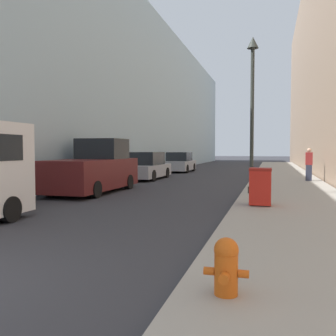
{
  "coord_description": "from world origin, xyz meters",
  "views": [
    {
      "loc": [
        4.59,
        -3.22,
        1.77
      ],
      "look_at": [
        -1.26,
        17.98,
        0.69
      ],
      "focal_mm": 40.0,
      "sensor_mm": 36.0,
      "label": 1
    }
  ],
  "objects_px": {
    "trash_bin": "(260,186)",
    "pickup_truck": "(95,170)",
    "lamppost": "(252,97)",
    "pedestrian_on_sidewalk": "(309,164)",
    "fire_hydrant": "(226,265)",
    "parked_sedan_near": "(146,167)",
    "parked_sedan_far": "(179,163)"
  },
  "relations": [
    {
      "from": "trash_bin",
      "to": "pedestrian_on_sidewalk",
      "type": "bearing_deg",
      "value": 77.06
    },
    {
      "from": "parked_sedan_near",
      "to": "pedestrian_on_sidewalk",
      "type": "height_order",
      "value": "pedestrian_on_sidewalk"
    },
    {
      "from": "pickup_truck",
      "to": "parked_sedan_near",
      "type": "height_order",
      "value": "pickup_truck"
    },
    {
      "from": "lamppost",
      "to": "pedestrian_on_sidewalk",
      "type": "bearing_deg",
      "value": 68.3
    },
    {
      "from": "parked_sedan_near",
      "to": "fire_hydrant",
      "type": "bearing_deg",
      "value": -68.42
    },
    {
      "from": "lamppost",
      "to": "fire_hydrant",
      "type": "bearing_deg",
      "value": -88.7
    },
    {
      "from": "fire_hydrant",
      "to": "pickup_truck",
      "type": "height_order",
      "value": "pickup_truck"
    },
    {
      "from": "trash_bin",
      "to": "pickup_truck",
      "type": "distance_m",
      "value": 7.38
    },
    {
      "from": "lamppost",
      "to": "pickup_truck",
      "type": "height_order",
      "value": "lamppost"
    },
    {
      "from": "fire_hydrant",
      "to": "pedestrian_on_sidewalk",
      "type": "distance_m",
      "value": 16.88
    },
    {
      "from": "fire_hydrant",
      "to": "pickup_truck",
      "type": "relative_size",
      "value": 0.12
    },
    {
      "from": "fire_hydrant",
      "to": "parked_sedan_near",
      "type": "height_order",
      "value": "parked_sedan_near"
    },
    {
      "from": "fire_hydrant",
      "to": "parked_sedan_near",
      "type": "distance_m",
      "value": 18.31
    },
    {
      "from": "parked_sedan_near",
      "to": "lamppost",
      "type": "bearing_deg",
      "value": -46.74
    },
    {
      "from": "parked_sedan_far",
      "to": "pedestrian_on_sidewalk",
      "type": "height_order",
      "value": "pedestrian_on_sidewalk"
    },
    {
      "from": "fire_hydrant",
      "to": "lamppost",
      "type": "relative_size",
      "value": 0.11
    },
    {
      "from": "trash_bin",
      "to": "lamppost",
      "type": "height_order",
      "value": "lamppost"
    },
    {
      "from": "pedestrian_on_sidewalk",
      "to": "pickup_truck",
      "type": "bearing_deg",
      "value": -143.22
    },
    {
      "from": "trash_bin",
      "to": "fire_hydrant",
      "type": "bearing_deg",
      "value": -91.45
    },
    {
      "from": "lamppost",
      "to": "pickup_truck",
      "type": "relative_size",
      "value": 1.09
    },
    {
      "from": "trash_bin",
      "to": "parked_sedan_near",
      "type": "height_order",
      "value": "parked_sedan_near"
    },
    {
      "from": "pickup_truck",
      "to": "parked_sedan_far",
      "type": "height_order",
      "value": "pickup_truck"
    },
    {
      "from": "parked_sedan_far",
      "to": "trash_bin",
      "type": "bearing_deg",
      "value": -69.12
    },
    {
      "from": "parked_sedan_near",
      "to": "parked_sedan_far",
      "type": "distance_m",
      "value": 7.7
    },
    {
      "from": "lamppost",
      "to": "parked_sedan_near",
      "type": "height_order",
      "value": "lamppost"
    },
    {
      "from": "fire_hydrant",
      "to": "pedestrian_on_sidewalk",
      "type": "xyz_separation_m",
      "value": [
        2.39,
        16.7,
        0.52
      ]
    },
    {
      "from": "fire_hydrant",
      "to": "trash_bin",
      "type": "height_order",
      "value": "trash_bin"
    },
    {
      "from": "fire_hydrant",
      "to": "pickup_truck",
      "type": "bearing_deg",
      "value": 123.49
    },
    {
      "from": "trash_bin",
      "to": "pedestrian_on_sidewalk",
      "type": "xyz_separation_m",
      "value": [
        2.21,
        9.63,
        0.3
      ]
    },
    {
      "from": "lamppost",
      "to": "pedestrian_on_sidewalk",
      "type": "distance_m",
      "value": 7.59
    },
    {
      "from": "pickup_truck",
      "to": "parked_sedan_far",
      "type": "bearing_deg",
      "value": 89.82
    },
    {
      "from": "pedestrian_on_sidewalk",
      "to": "parked_sedan_near",
      "type": "bearing_deg",
      "value": 177.96
    }
  ]
}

